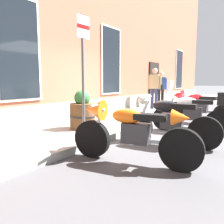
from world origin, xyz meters
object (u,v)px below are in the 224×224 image
(motorcycle_black_naked, at_px, (168,122))
(barrel_planter, at_px, (83,113))
(pedestrian_tan_coat, at_px, (155,86))
(parking_sign, at_px, (83,60))
(motorcycle_orange_sport, at_px, (128,129))
(motorcycle_silver_touring, at_px, (195,112))
(motorcycle_red_sport, at_px, (196,105))
(pedestrian_blue_top, at_px, (161,87))

(motorcycle_black_naked, xyz_separation_m, barrel_planter, (-0.25, 2.15, 0.06))
(pedestrian_tan_coat, distance_m, parking_sign, 5.78)
(motorcycle_orange_sport, xyz_separation_m, barrel_planter, (1.14, 2.00, -0.01))
(motorcycle_orange_sport, relative_size, parking_sign, 0.86)
(pedestrian_tan_coat, bearing_deg, motorcycle_silver_touring, -141.59)
(motorcycle_red_sport, bearing_deg, barrel_planter, 150.38)
(motorcycle_red_sport, bearing_deg, pedestrian_tan_coat, 52.63)
(motorcycle_black_naked, distance_m, parking_sign, 2.18)
(motorcycle_orange_sport, distance_m, motorcycle_black_naked, 1.40)
(motorcycle_black_naked, xyz_separation_m, parking_sign, (-0.89, 1.53, 1.27))
(pedestrian_tan_coat, relative_size, barrel_planter, 1.79)
(pedestrian_tan_coat, bearing_deg, parking_sign, -170.57)
(parking_sign, distance_m, barrel_planter, 1.51)
(pedestrian_tan_coat, xyz_separation_m, pedestrian_blue_top, (0.88, 0.08, -0.08))
(motorcycle_silver_touring, relative_size, motorcycle_red_sport, 0.92)
(pedestrian_tan_coat, bearing_deg, motorcycle_red_sport, -127.37)
(motorcycle_black_naked, bearing_deg, parking_sign, 120.25)
(motorcycle_orange_sport, bearing_deg, barrel_planter, 60.39)
(motorcycle_orange_sport, height_order, parking_sign, parking_sign)
(motorcycle_black_naked, distance_m, motorcycle_red_sport, 3.09)
(motorcycle_orange_sport, distance_m, motorcycle_silver_touring, 2.89)
(barrel_planter, bearing_deg, motorcycle_silver_touring, -52.75)
(motorcycle_orange_sport, relative_size, motorcycle_silver_touring, 1.08)
(motorcycle_black_naked, bearing_deg, pedestrian_blue_top, 24.32)
(motorcycle_orange_sport, bearing_deg, parking_sign, 70.30)
(motorcycle_silver_touring, relative_size, pedestrian_blue_top, 1.24)
(motorcycle_black_naked, height_order, pedestrian_tan_coat, pedestrian_tan_coat)
(motorcycle_silver_touring, bearing_deg, parking_sign, 144.91)
(motorcycle_black_naked, bearing_deg, pedestrian_tan_coat, 27.37)
(motorcycle_red_sport, bearing_deg, motorcycle_orange_sport, -178.69)
(barrel_planter, bearing_deg, pedestrian_blue_top, 3.99)
(motorcycle_orange_sport, relative_size, motorcycle_red_sport, 0.99)
(motorcycle_orange_sport, height_order, motorcycle_black_naked, motorcycle_orange_sport)
(motorcycle_red_sport, bearing_deg, parking_sign, 162.13)
(motorcycle_orange_sport, height_order, motorcycle_silver_touring, motorcycle_silver_touring)
(pedestrian_tan_coat, height_order, barrel_planter, pedestrian_tan_coat)
(motorcycle_black_naked, relative_size, motorcycle_silver_touring, 1.02)
(motorcycle_silver_touring, xyz_separation_m, pedestrian_blue_top, (4.18, 2.70, 0.49))
(pedestrian_blue_top, height_order, parking_sign, parking_sign)
(motorcycle_red_sport, distance_m, pedestrian_blue_top, 3.50)
(motorcycle_black_naked, height_order, parking_sign, parking_sign)
(motorcycle_orange_sport, relative_size, motorcycle_black_naked, 1.05)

